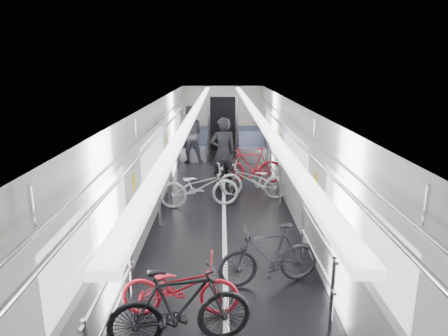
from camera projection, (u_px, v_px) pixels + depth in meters
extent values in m
cube|color=black|center=(224.00, 215.00, 8.70)|extent=(3.00, 14.00, 0.01)
cube|color=white|center=(224.00, 104.00, 8.10)|extent=(3.00, 14.00, 0.02)
cube|color=silver|center=(153.00, 161.00, 8.39)|extent=(0.02, 14.00, 2.40)
cube|color=silver|center=(295.00, 161.00, 8.41)|extent=(0.02, 14.00, 2.40)
cube|color=silver|center=(223.00, 118.00, 15.17)|extent=(3.00, 0.02, 2.40)
cube|color=white|center=(224.00, 214.00, 8.70)|extent=(0.08, 13.80, 0.01)
cube|color=slate|center=(156.00, 195.00, 8.58)|extent=(0.01, 13.90, 0.90)
cube|color=slate|center=(292.00, 195.00, 8.60)|extent=(0.01, 13.90, 0.90)
cube|color=white|center=(154.00, 152.00, 8.34)|extent=(0.01, 10.80, 0.75)
cube|color=white|center=(294.00, 152.00, 8.36)|extent=(0.01, 10.80, 0.75)
cube|color=white|center=(197.00, 107.00, 8.11)|extent=(0.14, 13.40, 0.05)
cube|color=white|center=(251.00, 107.00, 8.12)|extent=(0.14, 13.40, 0.05)
cube|color=black|center=(223.00, 123.00, 15.17)|extent=(0.95, 0.10, 2.00)
imported|color=#B41624|center=(180.00, 287.00, 5.14)|extent=(1.53, 0.55, 0.80)
imported|color=black|center=(180.00, 307.00, 4.54)|extent=(1.72, 0.78, 1.00)
imported|color=#B2B1B6|center=(199.00, 186.00, 9.10)|extent=(1.90, 0.94, 0.96)
imported|color=black|center=(269.00, 255.00, 5.86)|extent=(1.62, 0.79, 0.94)
imported|color=#B0B0B5|center=(253.00, 180.00, 9.73)|extent=(1.76, 0.92, 0.88)
imported|color=maroon|center=(252.00, 166.00, 10.83)|extent=(1.69, 0.51, 1.01)
imported|color=black|center=(226.00, 171.00, 10.50)|extent=(1.00, 1.82, 0.91)
imported|color=black|center=(223.00, 153.00, 10.47)|extent=(0.76, 0.58, 1.86)
imported|color=#2B2930|center=(190.00, 134.00, 13.16)|extent=(0.93, 0.73, 1.89)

